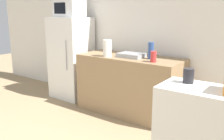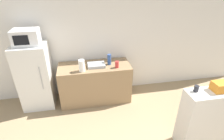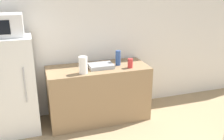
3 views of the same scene
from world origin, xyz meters
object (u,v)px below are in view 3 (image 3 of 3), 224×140
Objects in this scene: paper_towel_roll at (83,65)px; bottle_tall at (118,58)px; microwave at (4,25)px; refrigerator at (13,86)px; bottle_short at (130,63)px.

bottle_tall is at bearing 19.24° from paper_towel_roll.
paper_towel_roll is at bearing -13.52° from microwave.
refrigerator reaches higher than bottle_short.
bottle_tall reaches higher than bottle_short.
microwave is 3.30× the size of bottle_short.
refrigerator reaches higher than paper_towel_roll.
bottle_short is (0.14, -0.19, -0.05)m from bottle_tall.
bottle_short is at bearing -7.04° from refrigerator.
refrigerator is at bearing 172.96° from bottle_short.
microwave is 1.20m from paper_towel_roll.
bottle_tall is (1.64, -0.03, 0.29)m from refrigerator.
microwave is at bearing -109.05° from refrigerator.
microwave is 1.75m from bottle_tall.
refrigerator is 5.78× the size of paper_towel_roll.
refrigerator reaches higher than bottle_tall.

